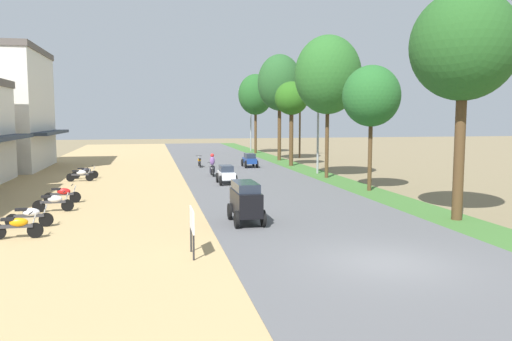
# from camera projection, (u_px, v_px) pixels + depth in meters

# --- Properties ---
(ground_plane) EXTENTS (180.00, 180.00, 0.00)m
(ground_plane) POSITION_uv_depth(u_px,v_px,m) (385.00, 265.00, 15.10)
(ground_plane) COLOR #7A6B4C
(road_strip) EXTENTS (9.00, 140.00, 0.08)m
(road_strip) POSITION_uv_depth(u_px,v_px,m) (385.00, 264.00, 15.10)
(road_strip) COLOR #565659
(road_strip) RESTS_ON ground
(dirt_shoulder) EXTENTS (12.00, 140.00, 0.06)m
(dirt_shoulder) POSITION_uv_depth(u_px,v_px,m) (4.00, 288.00, 12.97)
(dirt_shoulder) COLOR tan
(dirt_shoulder) RESTS_ON ground
(parked_motorbike_nearest) EXTENTS (1.80, 0.54, 0.94)m
(parked_motorbike_nearest) POSITION_uv_depth(u_px,v_px,m) (17.00, 225.00, 18.05)
(parked_motorbike_nearest) COLOR black
(parked_motorbike_nearest) RESTS_ON dirt_shoulder
(parked_motorbike_second) EXTENTS (1.80, 0.54, 0.94)m
(parked_motorbike_second) POSITION_uv_depth(u_px,v_px,m) (30.00, 215.00, 19.95)
(parked_motorbike_second) COLOR black
(parked_motorbike_second) RESTS_ON dirt_shoulder
(parked_motorbike_third) EXTENTS (1.80, 0.54, 0.94)m
(parked_motorbike_third) POSITION_uv_depth(u_px,v_px,m) (54.00, 201.00, 23.20)
(parked_motorbike_third) COLOR black
(parked_motorbike_third) RESTS_ON dirt_shoulder
(parked_motorbike_fourth) EXTENTS (1.80, 0.54, 0.94)m
(parked_motorbike_fourth) POSITION_uv_depth(u_px,v_px,m) (63.00, 193.00, 25.57)
(parked_motorbike_fourth) COLOR black
(parked_motorbike_fourth) RESTS_ON dirt_shoulder
(parked_motorbike_fifth) EXTENTS (1.80, 0.54, 0.94)m
(parked_motorbike_fifth) POSITION_uv_depth(u_px,v_px,m) (81.00, 174.00, 34.21)
(parked_motorbike_fifth) COLOR black
(parked_motorbike_fifth) RESTS_ON dirt_shoulder
(parked_motorbike_sixth) EXTENTS (1.80, 0.54, 0.94)m
(parked_motorbike_sixth) POSITION_uv_depth(u_px,v_px,m) (85.00, 172.00, 35.72)
(parked_motorbike_sixth) COLOR black
(parked_motorbike_sixth) RESTS_ON dirt_shoulder
(street_signboard) EXTENTS (0.06, 1.30, 1.50)m
(street_signboard) POSITION_uv_depth(u_px,v_px,m) (192.00, 223.00, 15.77)
(street_signboard) COLOR #262628
(street_signboard) RESTS_ON dirt_shoulder
(median_tree_nearest) EXTENTS (4.35, 4.35, 9.48)m
(median_tree_nearest) POSITION_uv_depth(u_px,v_px,m) (464.00, 47.00, 20.76)
(median_tree_nearest) COLOR #4C351E
(median_tree_nearest) RESTS_ON median_strip
(median_tree_second) EXTENTS (3.36, 3.36, 7.31)m
(median_tree_second) POSITION_uv_depth(u_px,v_px,m) (371.00, 96.00, 29.43)
(median_tree_second) COLOR #4C351E
(median_tree_second) RESTS_ON median_strip
(median_tree_third) EXTENTS (4.67, 4.67, 10.03)m
(median_tree_third) POSITION_uv_depth(u_px,v_px,m) (328.00, 75.00, 35.61)
(median_tree_third) COLOR #4C351E
(median_tree_third) RESTS_ON median_strip
(median_tree_fourth) EXTENTS (2.97, 2.97, 7.45)m
(median_tree_fourth) POSITION_uv_depth(u_px,v_px,m) (292.00, 99.00, 44.73)
(median_tree_fourth) COLOR #4C351E
(median_tree_fourth) RESTS_ON median_strip
(median_tree_fifth) EXTENTS (4.36, 4.36, 10.51)m
(median_tree_fifth) POSITION_uv_depth(u_px,v_px,m) (280.00, 83.00, 50.33)
(median_tree_fifth) COLOR #4C351E
(median_tree_fifth) RESTS_ON median_strip
(median_tree_sixth) EXTENTS (4.13, 4.13, 9.43)m
(median_tree_sixth) POSITION_uv_depth(u_px,v_px,m) (256.00, 95.00, 60.58)
(median_tree_sixth) COLOR #4C351E
(median_tree_sixth) RESTS_ON median_strip
(streetlamp_near) EXTENTS (3.16, 0.20, 7.41)m
(streetlamp_near) POSITION_uv_depth(u_px,v_px,m) (318.00, 117.00, 38.66)
(streetlamp_near) COLOR gray
(streetlamp_near) RESTS_ON median_strip
(streetlamp_mid) EXTENTS (3.16, 0.20, 8.03)m
(streetlamp_mid) POSITION_uv_depth(u_px,v_px,m) (251.00, 115.00, 64.42)
(streetlamp_mid) COLOR gray
(streetlamp_mid) RESTS_ON median_strip
(utility_pole_near) EXTENTS (1.80, 0.20, 9.65)m
(utility_pole_near) POSITION_uv_depth(u_px,v_px,m) (300.00, 111.00, 54.01)
(utility_pole_near) COLOR brown
(utility_pole_near) RESTS_ON ground
(car_van_black) EXTENTS (1.19, 2.41, 1.67)m
(car_van_black) POSITION_uv_depth(u_px,v_px,m) (246.00, 200.00, 20.62)
(car_van_black) COLOR black
(car_van_black) RESTS_ON road_strip
(car_sedan_white) EXTENTS (1.10, 2.26, 1.19)m
(car_sedan_white) POSITION_uv_depth(u_px,v_px,m) (226.00, 174.00, 32.83)
(car_sedan_white) COLOR silver
(car_sedan_white) RESTS_ON road_strip
(car_sedan_blue) EXTENTS (1.10, 2.26, 1.19)m
(car_sedan_blue) POSITION_uv_depth(u_px,v_px,m) (250.00, 159.00, 43.75)
(car_sedan_blue) COLOR navy
(car_sedan_blue) RESTS_ON road_strip
(motorbike_foreground_rider) EXTENTS (0.54, 1.80, 1.66)m
(motorbike_foreground_rider) POSITION_uv_depth(u_px,v_px,m) (212.00, 165.00, 37.25)
(motorbike_foreground_rider) COLOR black
(motorbike_foreground_rider) RESTS_ON road_strip
(motorbike_ahead_second) EXTENTS (0.54, 1.80, 0.94)m
(motorbike_ahead_second) POSITION_uv_depth(u_px,v_px,m) (199.00, 161.00, 44.04)
(motorbike_ahead_second) COLOR black
(motorbike_ahead_second) RESTS_ON road_strip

